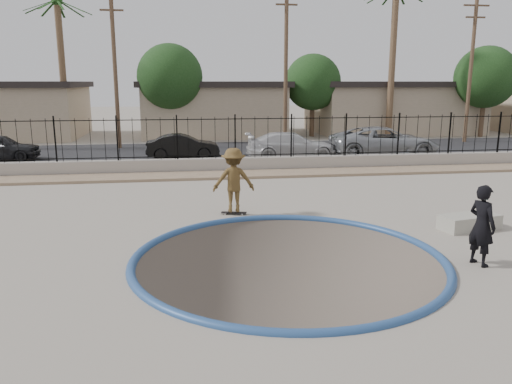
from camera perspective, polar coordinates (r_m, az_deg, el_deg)
The scene contains 25 objects.
ground at distance 23.94m, azimuth -2.76°, elevation 0.49°, with size 120.00×120.00×2.20m, color gray.
bowl_pit at distance 11.24m, azimuth 3.69°, elevation -7.65°, with size 6.84×6.84×1.80m, color #4C433A, non-canonical shape.
coping_ring at distance 11.24m, azimuth 3.69°, elevation -7.65°, with size 7.04×7.04×0.20m, color navy.
rock_strip at distance 20.98m, azimuth -2.05°, elevation 2.01°, with size 42.00×1.60×0.11m, color tan.
retaining_wall at distance 22.02m, azimuth -2.37°, elevation 3.15°, with size 42.00×0.45×0.60m, color gray.
fence at distance 21.86m, azimuth -2.40°, elevation 6.25°, with size 40.00×0.04×1.80m.
street at distance 28.66m, azimuth -3.76°, elevation 4.73°, with size 90.00×8.00×0.04m, color black.
house_west at distance 39.96m, azimuth -27.23°, elevation 8.40°, with size 11.60×8.60×3.90m.
house_center at distance 37.93m, azimuth -4.97°, elevation 9.56°, with size 10.60×8.60×3.90m.
house_east at distance 41.19m, azimuth 15.14°, elevation 9.41°, with size 12.60×8.60×3.90m.
palm_mid at distance 36.27m, azimuth -21.51°, elevation 16.10°, with size 2.30×2.30×9.30m.
palm_right at distance 36.39m, azimuth 15.51°, elevation 17.50°, with size 2.30×2.30×10.30m.
utility_pole_left at distance 30.56m, azimuth -15.82°, elevation 13.58°, with size 1.70×0.24×9.00m.
utility_pole_mid at distance 30.97m, azimuth 3.43°, elevation 14.46°, with size 1.70×0.24×9.50m.
utility_pole_right at distance 35.38m, azimuth 23.35°, elevation 12.84°, with size 1.70×0.24×9.00m.
street_tree_left at distance 34.33m, azimuth -9.82°, elevation 12.83°, with size 4.32×4.32×6.36m.
street_tree_mid at distance 36.50m, azimuth 6.51°, elevation 12.35°, with size 3.96×3.96×5.83m.
street_tree_right at distance 39.50m, azimuth 24.78°, elevation 11.82°, with size 4.32×4.32×6.36m.
skater at distance 14.68m, azimuth -2.58°, elevation 0.99°, with size 1.22×0.70×1.89m, color brown.
skateboard at distance 14.88m, azimuth -2.54°, elevation -2.37°, with size 0.78×0.34×0.07m.
videographer at distance 11.66m, azimuth 24.41°, elevation -3.49°, with size 0.64×0.42×1.76m, color black.
concrete_ledge at distance 14.52m, azimuth 23.20°, elevation -3.17°, with size 1.60×0.70×0.40m, color gray.
car_b at distance 25.94m, azimuth -8.35°, elevation 5.21°, with size 1.29×3.69×1.22m, color black.
car_c at distance 25.50m, azimuth 4.06°, elevation 5.32°, with size 1.87×4.60×1.33m, color silver.
car_d at distance 26.97m, azimuth 14.45°, elevation 5.59°, with size 2.59×5.61×1.56m, color #94989D.
Camera 1 is at (-2.23, -11.32, 3.86)m, focal length 35.00 mm.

